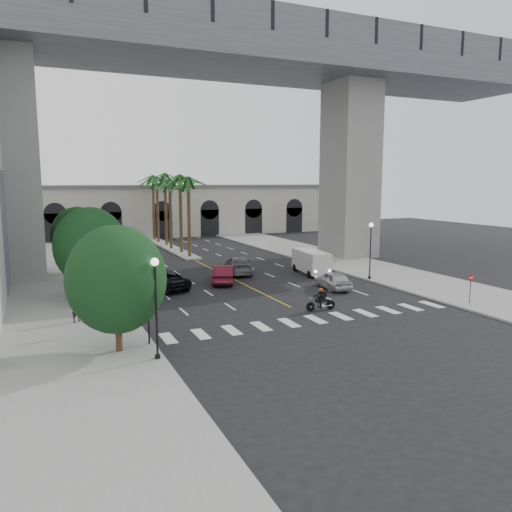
{
  "coord_description": "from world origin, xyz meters",
  "views": [
    {
      "loc": [
        -16.68,
        -29.35,
        9.11
      ],
      "look_at": [
        -1.03,
        6.0,
        3.31
      ],
      "focal_mm": 35.0,
      "sensor_mm": 36.0,
      "label": 1
    }
  ],
  "objects_px": {
    "lamp_post_left_far": "(103,249)",
    "car_c": "(160,280)",
    "car_e": "(149,267)",
    "lamp_post_left_near": "(156,300)",
    "traffic_signal_far": "(135,288)",
    "pedestrian_b": "(77,295)",
    "lamp_post_right": "(370,246)",
    "cargo_van": "(311,261)",
    "do_not_enter_sign": "(471,282)",
    "traffic_signal_near": "(148,302)",
    "motorcycle_rider": "(322,300)",
    "car_b": "(223,274)",
    "pedestrian_a": "(76,308)",
    "car_a": "(333,280)",
    "car_d": "(238,265)"
  },
  "relations": [
    {
      "from": "lamp_post_left_far",
      "to": "car_c",
      "type": "bearing_deg",
      "value": -45.37
    },
    {
      "from": "car_c",
      "to": "car_e",
      "type": "xyz_separation_m",
      "value": [
        0.59,
        6.98,
        -0.06
      ]
    },
    {
      "from": "lamp_post_left_near",
      "to": "traffic_signal_far",
      "type": "relative_size",
      "value": 1.47
    },
    {
      "from": "pedestrian_b",
      "to": "lamp_post_right",
      "type": "bearing_deg",
      "value": 8.88
    },
    {
      "from": "car_c",
      "to": "cargo_van",
      "type": "relative_size",
      "value": 1.1
    },
    {
      "from": "car_e",
      "to": "cargo_van",
      "type": "bearing_deg",
      "value": 164.35
    },
    {
      "from": "do_not_enter_sign",
      "to": "lamp_post_right",
      "type": "bearing_deg",
      "value": 82.34
    },
    {
      "from": "traffic_signal_near",
      "to": "motorcycle_rider",
      "type": "distance_m",
      "value": 13.32
    },
    {
      "from": "lamp_post_left_far",
      "to": "car_e",
      "type": "relative_size",
      "value": 1.15
    },
    {
      "from": "traffic_signal_near",
      "to": "car_b",
      "type": "bearing_deg",
      "value": 56.35
    },
    {
      "from": "car_b",
      "to": "traffic_signal_near",
      "type": "bearing_deg",
      "value": 77.93
    },
    {
      "from": "traffic_signal_near",
      "to": "car_c",
      "type": "bearing_deg",
      "value": 74.66
    },
    {
      "from": "traffic_signal_near",
      "to": "pedestrian_a",
      "type": "xyz_separation_m",
      "value": [
        -3.33,
        6.25,
        -1.44
      ]
    },
    {
      "from": "traffic_signal_far",
      "to": "cargo_van",
      "type": "distance_m",
      "value": 22.48
    },
    {
      "from": "lamp_post_right",
      "to": "car_b",
      "type": "relative_size",
      "value": 1.06
    },
    {
      "from": "lamp_post_left_far",
      "to": "traffic_signal_near",
      "type": "distance_m",
      "value": 18.51
    },
    {
      "from": "car_b",
      "to": "pedestrian_a",
      "type": "distance_m",
      "value": 15.63
    },
    {
      "from": "lamp_post_right",
      "to": "car_a",
      "type": "xyz_separation_m",
      "value": [
        -5.14,
        -1.79,
        -2.46
      ]
    },
    {
      "from": "lamp_post_right",
      "to": "car_e",
      "type": "bearing_deg",
      "value": 149.09
    },
    {
      "from": "car_b",
      "to": "car_d",
      "type": "height_order",
      "value": "car_d"
    },
    {
      "from": "traffic_signal_near",
      "to": "motorcycle_rider",
      "type": "height_order",
      "value": "traffic_signal_near"
    },
    {
      "from": "car_a",
      "to": "car_d",
      "type": "bearing_deg",
      "value": -57.73
    },
    {
      "from": "car_a",
      "to": "pedestrian_b",
      "type": "height_order",
      "value": "pedestrian_b"
    },
    {
      "from": "car_c",
      "to": "do_not_enter_sign",
      "type": "xyz_separation_m",
      "value": [
        19.8,
        -14.66,
        0.85
      ]
    },
    {
      "from": "pedestrian_a",
      "to": "car_e",
      "type": "bearing_deg",
      "value": 36.01
    },
    {
      "from": "car_e",
      "to": "do_not_enter_sign",
      "type": "xyz_separation_m",
      "value": [
        19.22,
        -21.64,
        0.92
      ]
    },
    {
      "from": "lamp_post_right",
      "to": "car_d",
      "type": "distance_m",
      "value": 12.98
    },
    {
      "from": "lamp_post_right",
      "to": "car_d",
      "type": "bearing_deg",
      "value": 140.89
    },
    {
      "from": "motorcycle_rider",
      "to": "car_a",
      "type": "bearing_deg",
      "value": 53.87
    },
    {
      "from": "lamp_post_right",
      "to": "traffic_signal_far",
      "type": "distance_m",
      "value": 23.62
    },
    {
      "from": "lamp_post_right",
      "to": "motorcycle_rider",
      "type": "xyz_separation_m",
      "value": [
        -9.81,
        -7.62,
        -2.48
      ]
    },
    {
      "from": "lamp_post_left_near",
      "to": "car_e",
      "type": "relative_size",
      "value": 1.15
    },
    {
      "from": "motorcycle_rider",
      "to": "car_c",
      "type": "height_order",
      "value": "car_c"
    },
    {
      "from": "car_c",
      "to": "car_d",
      "type": "xyz_separation_m",
      "value": [
        8.85,
        4.15,
        -0.0
      ]
    },
    {
      "from": "lamp_post_right",
      "to": "car_a",
      "type": "bearing_deg",
      "value": -160.75
    },
    {
      "from": "lamp_post_left_near",
      "to": "lamp_post_left_far",
      "type": "relative_size",
      "value": 1.0
    },
    {
      "from": "car_a",
      "to": "car_e",
      "type": "relative_size",
      "value": 0.96
    },
    {
      "from": "traffic_signal_near",
      "to": "car_e",
      "type": "distance_m",
      "value": 21.92
    },
    {
      "from": "car_d",
      "to": "pedestrian_a",
      "type": "bearing_deg",
      "value": 52.83
    },
    {
      "from": "car_b",
      "to": "pedestrian_a",
      "type": "relative_size",
      "value": 2.75
    },
    {
      "from": "traffic_signal_far",
      "to": "car_e",
      "type": "relative_size",
      "value": 0.78
    },
    {
      "from": "lamp_post_right",
      "to": "car_a",
      "type": "relative_size",
      "value": 1.19
    },
    {
      "from": "lamp_post_left_far",
      "to": "car_a",
      "type": "height_order",
      "value": "lamp_post_left_far"
    },
    {
      "from": "car_c",
      "to": "cargo_van",
      "type": "bearing_deg",
      "value": 166.79
    },
    {
      "from": "lamp_post_left_far",
      "to": "motorcycle_rider",
      "type": "bearing_deg",
      "value": -50.26
    },
    {
      "from": "pedestrian_b",
      "to": "motorcycle_rider",
      "type": "bearing_deg",
      "value": -16.39
    },
    {
      "from": "traffic_signal_far",
      "to": "car_c",
      "type": "xyz_separation_m",
      "value": [
        3.95,
        10.4,
        -1.65
      ]
    },
    {
      "from": "motorcycle_rider",
      "to": "pedestrian_a",
      "type": "height_order",
      "value": "pedestrian_a"
    },
    {
      "from": "car_d",
      "to": "car_e",
      "type": "relative_size",
      "value": 1.26
    },
    {
      "from": "motorcycle_rider",
      "to": "car_e",
      "type": "relative_size",
      "value": 0.49
    }
  ]
}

